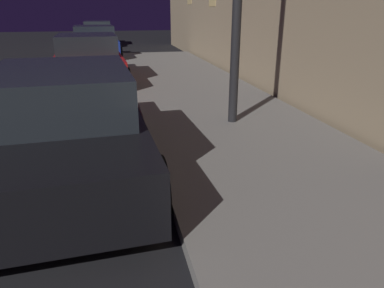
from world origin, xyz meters
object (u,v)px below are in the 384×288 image
object	(u,v)px
car_black	(66,122)
car_red	(89,60)
car_blue	(95,43)
car_white	(98,33)

from	to	relation	value
car_black	car_red	bearing A→B (deg)	90.02
car_blue	car_white	bearing A→B (deg)	90.00
car_black	car_blue	world-z (taller)	same
car_blue	car_white	size ratio (longest dim) A/B	0.93
car_white	car_black	bearing A→B (deg)	-89.99
car_black	car_blue	bearing A→B (deg)	90.01
car_red	car_blue	bearing A→B (deg)	90.00
car_blue	car_white	world-z (taller)	same
car_white	car_blue	bearing A→B (deg)	-90.00
car_black	car_white	distance (m)	18.95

